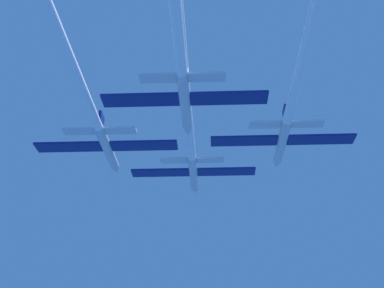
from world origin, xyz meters
name	(u,v)px	position (x,y,z in m)	size (l,w,h in m)	color
jet_lead	(187,106)	(-0.20, -17.09, 0.44)	(16.52, 58.38, 2.74)	silver
jet_left_wing	(71,63)	(-9.89, -26.51, -0.61)	(16.52, 56.67, 2.74)	silver
jet_right_wing	(303,59)	(10.47, -25.60, -0.12)	(16.52, 55.18, 2.74)	silver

